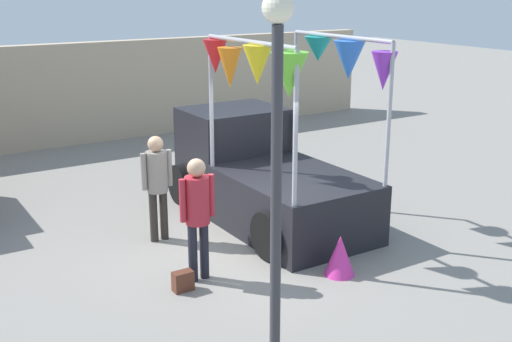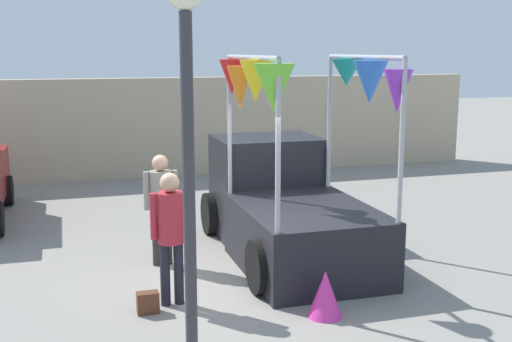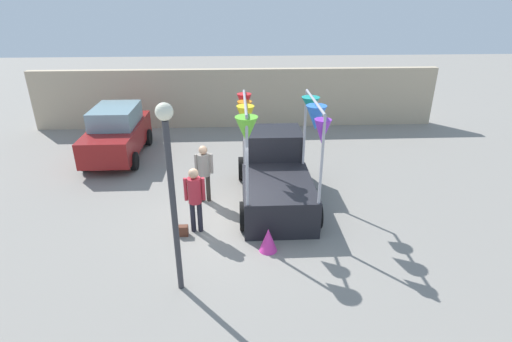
{
  "view_description": "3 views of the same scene",
  "coord_description": "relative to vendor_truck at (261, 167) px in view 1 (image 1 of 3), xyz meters",
  "views": [
    {
      "loc": [
        -4.86,
        -8.0,
        4.06
      ],
      "look_at": [
        0.46,
        0.46,
        1.11
      ],
      "focal_mm": 45.0,
      "sensor_mm": 36.0,
      "label": 1
    },
    {
      "loc": [
        -2.37,
        -8.53,
        3.33
      ],
      "look_at": [
        0.34,
        0.45,
        1.54
      ],
      "focal_mm": 45.0,
      "sensor_mm": 36.0,
      "label": 2
    },
    {
      "loc": [
        -0.03,
        -9.45,
        5.73
      ],
      "look_at": [
        0.44,
        -0.1,
        1.49
      ],
      "focal_mm": 28.0,
      "sensor_mm": 36.0,
      "label": 3
    }
  ],
  "objects": [
    {
      "name": "folded_kite_bundle_magenta",
      "position": [
        -0.39,
        -2.69,
        -0.61
      ],
      "size": [
        0.45,
        0.45,
        0.6
      ],
      "primitive_type": "cone",
      "rotation": [
        0.0,
        0.0,
        1.59
      ],
      "color": "#D83399",
      "rests_on": "ground"
    },
    {
      "name": "ground_plane",
      "position": [
        -1.05,
        -1.22,
        -0.91
      ],
      "size": [
        60.0,
        60.0,
        0.0
      ],
      "primitive_type": "plane",
      "color": "gray"
    },
    {
      "name": "vendor_truck",
      "position": [
        0.0,
        0.0,
        0.0
      ],
      "size": [
        2.31,
        4.06,
        3.25
      ],
      "color": "black",
      "rests_on": "ground"
    },
    {
      "name": "street_lamp",
      "position": [
        -2.33,
        -3.91,
        1.68
      ],
      "size": [
        0.32,
        0.32,
        3.99
      ],
      "color": "#333338",
      "rests_on": "ground"
    },
    {
      "name": "brick_boundary_wall",
      "position": [
        -1.05,
        7.11,
        0.39
      ],
      "size": [
        18.0,
        0.36,
        2.6
      ],
      "primitive_type": "cube",
      "color": "tan",
      "rests_on": "ground"
    },
    {
      "name": "person_vendor",
      "position": [
        -2.05,
        -0.11,
        0.15
      ],
      "size": [
        0.53,
        0.34,
        1.75
      ],
      "color": "#2D2823",
      "rests_on": "ground"
    },
    {
      "name": "person_customer",
      "position": [
        -2.17,
        -1.74,
        0.17
      ],
      "size": [
        0.53,
        0.34,
        1.78
      ],
      "color": "black",
      "rests_on": "ground"
    },
    {
      "name": "handbag",
      "position": [
        -2.52,
        -1.94,
        -0.77
      ],
      "size": [
        0.28,
        0.16,
        0.28
      ],
      "primitive_type": "cube",
      "color": "#592D1E",
      "rests_on": "ground"
    }
  ]
}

